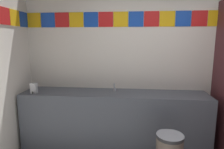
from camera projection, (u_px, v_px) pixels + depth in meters
The scene contains 4 objects.
wall_back at pixel (165, 55), 3.14m from camera, with size 4.54×0.09×2.88m.
vanity_counter at pixel (114, 119), 3.09m from camera, with size 2.85×0.55×0.88m.
faucet_center at pixel (114, 88), 3.09m from camera, with size 0.04×0.10×0.14m.
soap_dispenser at pixel (34, 88), 2.96m from camera, with size 0.09×0.09×0.16m.
Camera 1 is at (-0.53, -1.51, 1.68)m, focal length 31.27 mm.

